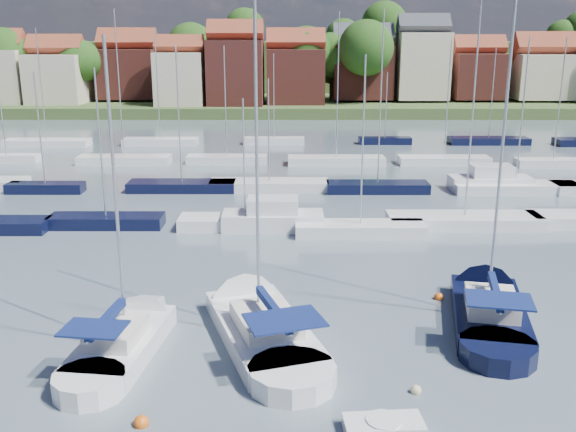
{
  "coord_description": "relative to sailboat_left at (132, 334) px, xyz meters",
  "views": [
    {
      "loc": [
        -4.17,
        -22.93,
        12.88
      ],
      "look_at": [
        -4.25,
        14.0,
        2.62
      ],
      "focal_mm": 40.0,
      "sensor_mm": 36.0,
      "label": 1
    }
  ],
  "objects": [
    {
      "name": "tender",
      "position": [
        10.12,
        -6.75,
        -0.14
      ],
      "size": [
        2.78,
        1.45,
        0.58
      ],
      "rotation": [
        0.0,
        0.0,
        0.08
      ],
      "color": "silver",
      "rests_on": "ground"
    },
    {
      "name": "buoy_b",
      "position": [
        1.82,
        -6.36,
        -0.36
      ],
      "size": [
        0.54,
        0.54,
        0.54
      ],
      "primitive_type": "sphere",
      "color": "#D85914",
      "rests_on": "ground"
    },
    {
      "name": "buoy_e",
      "position": [
        14.58,
        4.76,
        -0.36
      ],
      "size": [
        0.48,
        0.48,
        0.48
      ],
      "primitive_type": "sphere",
      "color": "#D85914",
      "rests_on": "ground"
    },
    {
      "name": "buoy_d",
      "position": [
        11.7,
        -4.23,
        -0.36
      ],
      "size": [
        0.41,
        0.41,
        0.41
      ],
      "primitive_type": "sphere",
      "color": "beige",
      "rests_on": "ground"
    },
    {
      "name": "buoy_c",
      "position": [
        7.59,
        -4.29,
        -0.36
      ],
      "size": [
        0.49,
        0.49,
        0.49
      ],
      "primitive_type": "sphere",
      "color": "beige",
      "rests_on": "ground"
    },
    {
      "name": "ground",
      "position": [
        11.1,
        37.22,
        -0.36
      ],
      "size": [
        260.0,
        260.0,
        0.0
      ],
      "primitive_type": "plane",
      "color": "#46545F",
      "rests_on": "ground"
    },
    {
      "name": "sailboat_centre",
      "position": [
        5.19,
        1.88,
        -0.01
      ],
      "size": [
        7.35,
        13.5,
        17.68
      ],
      "rotation": [
        0.0,
        0.0,
        1.89
      ],
      "color": "silver",
      "rests_on": "ground"
    },
    {
      "name": "far_shore_town",
      "position": [
        13.32,
        129.89,
        4.25
      ],
      "size": [
        212.46,
        90.0,
        22.27
      ],
      "color": "#49572B",
      "rests_on": "ground"
    },
    {
      "name": "marina_field",
      "position": [
        13.0,
        32.37,
        0.07
      ],
      "size": [
        79.62,
        41.41,
        15.93
      ],
      "color": "silver",
      "rests_on": "ground"
    },
    {
      "name": "sailboat_navy",
      "position": [
        16.6,
        3.52,
        -0.01
      ],
      "size": [
        5.56,
        12.48,
        16.71
      ],
      "rotation": [
        0.0,
        0.0,
        1.37
      ],
      "color": "black",
      "rests_on": "ground"
    },
    {
      "name": "sailboat_left",
      "position": [
        0.0,
        0.0,
        0.0
      ],
      "size": [
        3.98,
        10.62,
        14.14
      ],
      "rotation": [
        0.0,
        0.0,
        1.45
      ],
      "color": "silver",
      "rests_on": "ground"
    }
  ]
}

